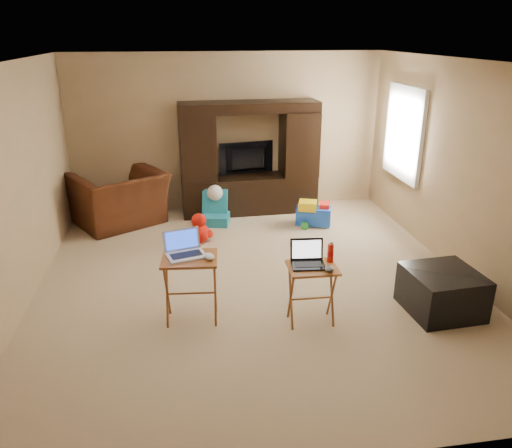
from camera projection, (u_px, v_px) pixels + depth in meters
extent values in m
plane|color=beige|center=(253.00, 280.00, 5.97)|extent=(5.50, 5.50, 0.00)
plane|color=silver|center=(253.00, 61.00, 5.07)|extent=(5.50, 5.50, 0.00)
plane|color=tan|center=(227.00, 133.00, 8.05)|extent=(5.00, 0.00, 5.00)
plane|color=tan|center=(323.00, 306.00, 2.99)|extent=(5.00, 0.00, 5.00)
plane|color=tan|center=(14.00, 190.00, 5.15)|extent=(0.00, 5.50, 5.50)
plane|color=tan|center=(462.00, 170.00, 5.89)|extent=(0.00, 5.50, 5.50)
plane|color=white|center=(405.00, 133.00, 7.26)|extent=(0.00, 1.20, 1.20)
cube|color=white|center=(404.00, 133.00, 7.25)|extent=(0.06, 1.14, 1.34)
cube|color=black|center=(249.00, 158.00, 7.95)|extent=(2.19, 0.60, 1.78)
imported|color=black|center=(248.00, 159.00, 8.07)|extent=(0.91, 0.27, 0.52)
imported|color=#471D0F|center=(120.00, 199.00, 7.57)|extent=(1.63, 1.58, 0.81)
cube|color=black|center=(442.00, 292.00, 5.24)|extent=(0.75, 0.75, 0.45)
cube|color=#9A5925|center=(191.00, 289.00, 5.03)|extent=(0.58, 0.49, 0.71)
cube|color=#A06526|center=(311.00, 295.00, 5.01)|extent=(0.49, 0.40, 0.63)
cube|color=silver|center=(186.00, 245.00, 4.88)|extent=(0.44, 0.39, 0.24)
cube|color=black|center=(309.00, 255.00, 4.86)|extent=(0.35, 0.30, 0.24)
ellipsoid|color=silver|center=(209.00, 256.00, 4.86)|extent=(0.13, 0.17, 0.06)
ellipsoid|color=#38383C|center=(329.00, 269.00, 4.79)|extent=(0.11, 0.14, 0.05)
cylinder|color=red|center=(330.00, 253.00, 4.96)|extent=(0.06, 0.06, 0.19)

